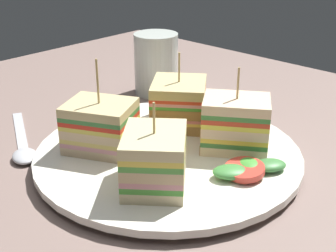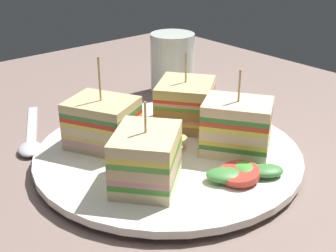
{
  "view_description": "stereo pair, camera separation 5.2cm",
  "coord_description": "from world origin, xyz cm",
  "px_view_note": "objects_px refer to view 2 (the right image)",
  "views": [
    {
      "loc": [
        32.13,
        -34.31,
        25.76
      ],
      "look_at": [
        0.0,
        0.0,
        4.47
      ],
      "focal_mm": 50.01,
      "sensor_mm": 36.0,
      "label": 1
    },
    {
      "loc": [
        35.69,
        -30.59,
        25.76
      ],
      "look_at": [
        0.0,
        0.0,
        4.47
      ],
      "focal_mm": 50.01,
      "sensor_mm": 36.0,
      "label": 2
    }
  ],
  "objects_px": {
    "sandwich_wedge_3": "(103,123)",
    "plate": "(168,155)",
    "sandwich_wedge_0": "(146,159)",
    "sandwich_wedge_2": "(185,104)",
    "sandwich_wedge_1": "(236,127)",
    "drinking_glass": "(172,68)",
    "spoon": "(31,142)",
    "chip_pile": "(154,139)"
  },
  "relations": [
    {
      "from": "plate",
      "to": "chip_pile",
      "type": "relative_size",
      "value": 4.35
    },
    {
      "from": "sandwich_wedge_2",
      "to": "sandwich_wedge_3",
      "type": "relative_size",
      "value": 0.93
    },
    {
      "from": "sandwich_wedge_0",
      "to": "spoon",
      "type": "bearing_deg",
      "value": 62.21
    },
    {
      "from": "sandwich_wedge_3",
      "to": "plate",
      "type": "bearing_deg",
      "value": 12.78
    },
    {
      "from": "spoon",
      "to": "drinking_glass",
      "type": "xyz_separation_m",
      "value": [
        -0.03,
        0.25,
        0.04
      ]
    },
    {
      "from": "plate",
      "to": "sandwich_wedge_1",
      "type": "bearing_deg",
      "value": 48.16
    },
    {
      "from": "spoon",
      "to": "plate",
      "type": "bearing_deg",
      "value": 62.13
    },
    {
      "from": "sandwich_wedge_3",
      "to": "chip_pile",
      "type": "distance_m",
      "value": 0.06
    },
    {
      "from": "plate",
      "to": "sandwich_wedge_1",
      "type": "distance_m",
      "value": 0.08
    },
    {
      "from": "sandwich_wedge_1",
      "to": "chip_pile",
      "type": "xyz_separation_m",
      "value": [
        -0.07,
        -0.06,
        -0.02
      ]
    },
    {
      "from": "drinking_glass",
      "to": "chip_pile",
      "type": "bearing_deg",
      "value": -46.57
    },
    {
      "from": "plate",
      "to": "drinking_glass",
      "type": "relative_size",
      "value": 3.19
    },
    {
      "from": "plate",
      "to": "spoon",
      "type": "xyz_separation_m",
      "value": [
        -0.14,
        -0.1,
        -0.0
      ]
    },
    {
      "from": "chip_pile",
      "to": "plate",
      "type": "bearing_deg",
      "value": 18.41
    },
    {
      "from": "sandwich_wedge_2",
      "to": "spoon",
      "type": "relative_size",
      "value": 0.62
    },
    {
      "from": "chip_pile",
      "to": "drinking_glass",
      "type": "height_order",
      "value": "drinking_glass"
    },
    {
      "from": "sandwich_wedge_2",
      "to": "drinking_glass",
      "type": "relative_size",
      "value": 1.04
    },
    {
      "from": "sandwich_wedge_0",
      "to": "sandwich_wedge_3",
      "type": "bearing_deg",
      "value": 42.0
    },
    {
      "from": "sandwich_wedge_3",
      "to": "spoon",
      "type": "xyz_separation_m",
      "value": [
        -0.08,
        -0.05,
        -0.04
      ]
    },
    {
      "from": "sandwich_wedge_2",
      "to": "sandwich_wedge_3",
      "type": "xyz_separation_m",
      "value": [
        -0.02,
        -0.11,
        -0.0
      ]
    },
    {
      "from": "sandwich_wedge_1",
      "to": "drinking_glass",
      "type": "bearing_deg",
      "value": -57.75
    },
    {
      "from": "plate",
      "to": "spoon",
      "type": "distance_m",
      "value": 0.17
    },
    {
      "from": "plate",
      "to": "sandwich_wedge_3",
      "type": "relative_size",
      "value": 2.85
    },
    {
      "from": "sandwich_wedge_2",
      "to": "sandwich_wedge_3",
      "type": "height_order",
      "value": "sandwich_wedge_3"
    },
    {
      "from": "spoon",
      "to": "sandwich_wedge_1",
      "type": "bearing_deg",
      "value": 66.04
    },
    {
      "from": "sandwich_wedge_3",
      "to": "spoon",
      "type": "bearing_deg",
      "value": -174.3
    },
    {
      "from": "sandwich_wedge_0",
      "to": "sandwich_wedge_2",
      "type": "height_order",
      "value": "sandwich_wedge_2"
    },
    {
      "from": "chip_pile",
      "to": "sandwich_wedge_0",
      "type": "bearing_deg",
      "value": -43.86
    },
    {
      "from": "drinking_glass",
      "to": "plate",
      "type": "bearing_deg",
      "value": -42.27
    },
    {
      "from": "sandwich_wedge_1",
      "to": "sandwich_wedge_2",
      "type": "relative_size",
      "value": 0.98
    },
    {
      "from": "spoon",
      "to": "drinking_glass",
      "type": "distance_m",
      "value": 0.26
    },
    {
      "from": "sandwich_wedge_0",
      "to": "drinking_glass",
      "type": "relative_size",
      "value": 0.99
    },
    {
      "from": "plate",
      "to": "sandwich_wedge_2",
      "type": "height_order",
      "value": "sandwich_wedge_2"
    },
    {
      "from": "sandwich_wedge_3",
      "to": "spoon",
      "type": "relative_size",
      "value": 0.67
    },
    {
      "from": "sandwich_wedge_2",
      "to": "chip_pile",
      "type": "relative_size",
      "value": 1.42
    },
    {
      "from": "sandwich_wedge_1",
      "to": "sandwich_wedge_2",
      "type": "distance_m",
      "value": 0.09
    },
    {
      "from": "plate",
      "to": "sandwich_wedge_2",
      "type": "distance_m",
      "value": 0.08
    },
    {
      "from": "plate",
      "to": "sandwich_wedge_3",
      "type": "distance_m",
      "value": 0.08
    },
    {
      "from": "plate",
      "to": "chip_pile",
      "type": "height_order",
      "value": "chip_pile"
    },
    {
      "from": "sandwich_wedge_1",
      "to": "sandwich_wedge_3",
      "type": "distance_m",
      "value": 0.15
    },
    {
      "from": "plate",
      "to": "chip_pile",
      "type": "distance_m",
      "value": 0.02
    },
    {
      "from": "spoon",
      "to": "drinking_glass",
      "type": "height_order",
      "value": "drinking_glass"
    }
  ]
}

